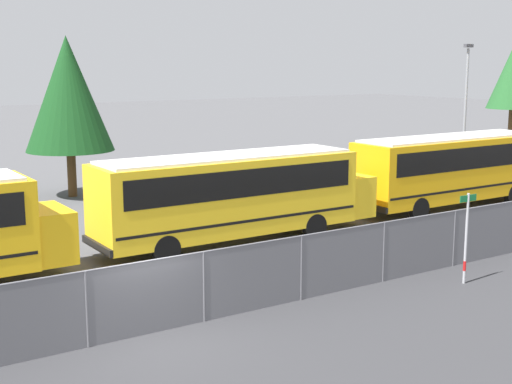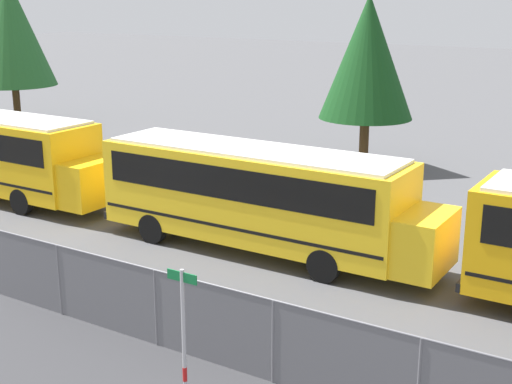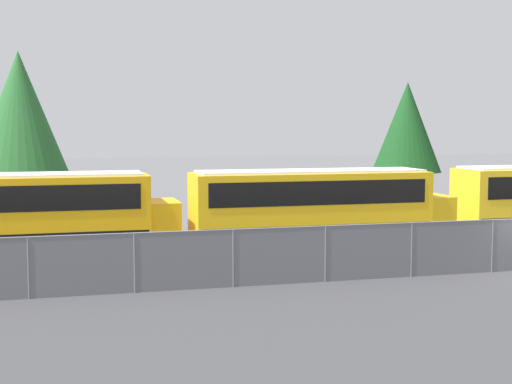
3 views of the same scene
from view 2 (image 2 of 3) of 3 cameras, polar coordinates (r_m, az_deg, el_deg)
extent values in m
cylinder|color=slate|center=(18.60, -15.43, -6.81)|extent=(0.07, 0.07, 1.85)
cylinder|color=slate|center=(16.60, -8.00, -9.18)|extent=(0.07, 0.07, 1.85)
cylinder|color=slate|center=(14.97, 1.39, -11.90)|extent=(0.07, 0.07, 1.85)
cylinder|color=slate|center=(13.85, 12.89, -14.75)|extent=(0.07, 0.07, 1.85)
cube|color=yellow|center=(26.22, -12.96, 0.73)|extent=(1.20, 2.33, 1.63)
cylinder|color=black|center=(28.94, -14.81, 0.33)|extent=(0.97, 0.28, 0.97)
cylinder|color=black|center=(27.49, -18.25, -0.74)|extent=(0.97, 0.28, 0.97)
cube|color=yellow|center=(22.11, -0.32, -0.14)|extent=(10.01, 2.53, 2.72)
cube|color=black|center=(21.96, -0.33, 1.36)|extent=(9.21, 2.57, 0.98)
cube|color=black|center=(22.33, -0.32, -2.02)|extent=(9.81, 2.56, 0.10)
cube|color=yellow|center=(20.00, 13.42, -3.94)|extent=(1.20, 2.33, 1.63)
cube|color=black|center=(25.40, -10.01, -1.14)|extent=(0.12, 2.53, 0.24)
cube|color=silver|center=(21.78, -0.33, 3.42)|extent=(9.51, 2.28, 0.10)
cylinder|color=black|center=(22.11, 8.11, -4.00)|extent=(0.97, 0.28, 0.97)
cylinder|color=black|center=(20.16, 5.44, -5.88)|extent=(0.97, 0.28, 0.97)
cylinder|color=black|center=(25.09, -4.92, -1.52)|extent=(0.97, 0.28, 0.97)
cylinder|color=black|center=(23.39, -8.28, -2.90)|extent=(0.97, 0.28, 0.97)
cube|color=black|center=(20.05, 16.88, -6.17)|extent=(0.12, 2.53, 0.24)
cylinder|color=#B7B7BC|center=(14.26, -5.80, -11.37)|extent=(0.08, 0.08, 2.77)
cylinder|color=red|center=(14.66, -5.71, -14.29)|extent=(0.09, 0.09, 0.30)
cube|color=#147238|center=(13.75, -5.94, -6.77)|extent=(0.70, 0.02, 0.20)
cylinder|color=#51381E|center=(33.74, 8.63, 3.95)|extent=(0.44, 0.44, 2.30)
cone|color=#144219|center=(33.18, 8.91, 10.64)|extent=(4.30, 4.30, 5.59)
cylinder|color=#51381E|center=(46.98, -18.58, 6.64)|extent=(0.44, 0.44, 2.41)
cone|color=#235B28|center=(46.56, -19.07, 12.17)|extent=(5.15, 5.15, 6.70)
camera|label=1|loc=(24.82, -67.15, 3.18)|focal=50.00mm
camera|label=3|loc=(35.08, -74.57, -0.43)|focal=50.00mm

